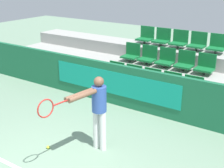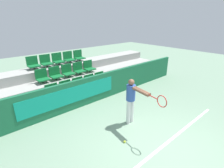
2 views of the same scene
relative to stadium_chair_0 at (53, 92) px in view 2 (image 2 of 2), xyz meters
name	(u,v)px [view 2 (image 2 of 2)]	position (x,y,z in m)	size (l,w,h in m)	color
ground_plane	(161,148)	(1.14, -4.08, -0.61)	(30.00, 30.00, 0.00)	gray
court_baseline	(161,148)	(1.14, -4.07, -0.61)	(6.26, 0.08, 0.01)	white
barrier_wall	(87,91)	(1.13, -0.65, -0.06)	(11.20, 0.14, 1.11)	#19603D
bleacher_tier_front	(81,95)	(1.14, -0.12, -0.42)	(10.80, 0.90, 0.38)	#9E9E99
bleacher_tier_middle	(70,85)	(1.14, 0.78, -0.23)	(10.80, 0.90, 0.77)	#9E9E99
bleacher_tier_back	(61,76)	(1.14, 1.67, -0.04)	(10.80, 0.90, 1.15)	#9E9E99
stadium_chair_0	(53,92)	(0.00, 0.00, 0.00)	(0.48, 0.40, 0.55)	#333333
stadium_chair_1	(67,88)	(0.57, 0.00, 0.00)	(0.48, 0.40, 0.55)	#333333
stadium_chair_2	(79,85)	(1.14, 0.00, 0.00)	(0.48, 0.40, 0.55)	#333333
stadium_chair_3	(90,82)	(1.72, 0.00, 0.00)	(0.48, 0.40, 0.55)	#333333
stadium_chair_4	(101,79)	(2.29, 0.00, 0.00)	(0.48, 0.40, 0.55)	#333333
stadium_chair_5	(42,77)	(0.00, 0.90, 0.38)	(0.48, 0.40, 0.55)	#333333
stadium_chair_6	(56,74)	(0.57, 0.90, 0.38)	(0.48, 0.40, 0.55)	#333333
stadium_chair_7	(68,72)	(1.14, 0.90, 0.38)	(0.48, 0.40, 0.55)	#333333
stadium_chair_8	(79,69)	(1.72, 0.90, 0.38)	(0.48, 0.40, 0.55)	#333333
stadium_chair_9	(89,67)	(2.29, 0.90, 0.38)	(0.48, 0.40, 0.55)	#333333
stadium_chair_10	(33,64)	(0.00, 1.79, 0.77)	(0.48, 0.40, 0.55)	#333333
stadium_chair_11	(46,62)	(0.57, 1.79, 0.77)	(0.48, 0.40, 0.55)	#333333
stadium_chair_12	(58,60)	(1.14, 1.79, 0.77)	(0.48, 0.40, 0.55)	#333333
stadium_chair_13	(69,58)	(1.72, 1.79, 0.77)	(0.48, 0.40, 0.55)	#333333
stadium_chair_14	(79,56)	(2.29, 1.79, 0.77)	(0.48, 0.40, 0.55)	#333333
tennis_player	(133,98)	(1.40, -2.77, 0.31)	(0.35, 1.52, 1.52)	silver
tennis_ball	(125,142)	(0.56, -3.28, -0.58)	(0.07, 0.07, 0.07)	#CCDB33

